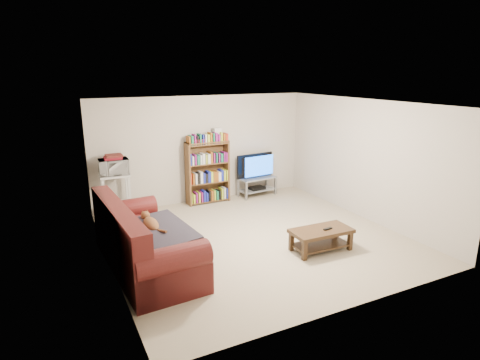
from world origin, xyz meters
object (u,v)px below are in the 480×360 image
sofa (141,246)px  coffee_table (321,236)px  tv_stand (257,183)px  bookshelf (208,171)px

sofa → coffee_table: bearing=-17.7°
coffee_table → tv_stand: bearing=82.5°
sofa → bookshelf: size_ratio=1.78×
bookshelf → sofa: bearing=-130.5°
sofa → coffee_table: sofa is taller
sofa → tv_stand: (3.35, 2.46, -0.05)m
sofa → bookshelf: 3.31m
coffee_table → bookshelf: (-0.73, 3.23, 0.47)m
coffee_table → bookshelf: 3.34m
tv_stand → coffee_table: bearing=-105.1°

